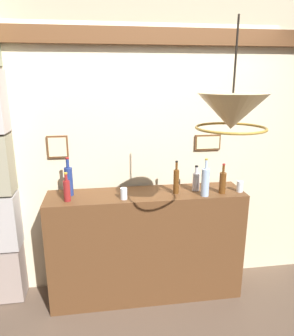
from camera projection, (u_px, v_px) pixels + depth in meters
panelled_rear_partition at (142, 146)px, 3.03m from camera, size 3.51×0.15×2.71m
bar_shelf_unit at (146, 245)px, 3.01m from camera, size 1.78×0.41×1.04m
liquor_bottle_rye at (223, 182)px, 2.84m from camera, size 0.06×0.06×0.27m
liquor_bottle_mezcal at (176, 181)px, 2.84m from camera, size 0.05×0.05×0.30m
liquor_bottle_vermouth at (205, 182)px, 2.77m from camera, size 0.07×0.07×0.34m
liquor_bottle_brandy at (196, 181)px, 2.92m from camera, size 0.07×0.07×0.24m
liquor_bottle_rum at (69, 181)px, 2.79m from camera, size 0.07×0.07×0.34m
liquor_bottle_whiskey at (67, 190)px, 2.66m from camera, size 0.06×0.06×0.25m
glass_tumbler_rocks at (124, 194)px, 2.72m from camera, size 0.06×0.06×0.10m
glass_tumbler_highball at (240, 186)px, 2.89m from camera, size 0.06×0.06×0.10m
pendant_lamp at (232, 112)px, 1.86m from camera, size 0.42×0.42×0.63m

